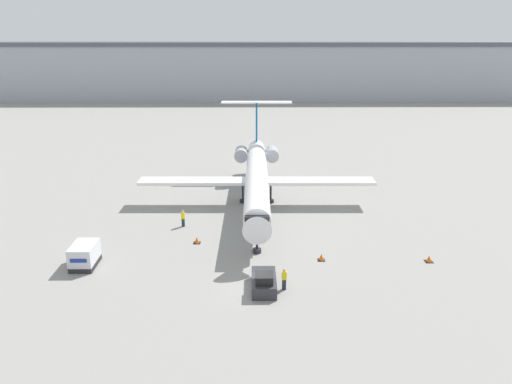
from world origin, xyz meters
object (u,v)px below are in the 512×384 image
at_px(traffic_cone_right, 321,257).
at_px(luggage_cart, 84,255).
at_px(worker_by_wing, 183,218).
at_px(traffic_cone_left, 197,240).
at_px(worker_near_tug, 284,278).
at_px(pushback_tug, 264,282).
at_px(traffic_cone_mid, 429,259).
at_px(airplane_main, 257,176).

bearing_deg(traffic_cone_right, luggage_cart, -177.45).
bearing_deg(worker_by_wing, traffic_cone_left, -66.57).
bearing_deg(worker_near_tug, luggage_cart, 165.74).
bearing_deg(luggage_cart, pushback_tug, -15.23).
xyz_separation_m(worker_near_tug, traffic_cone_mid, (13.49, 4.99, -0.71)).
bearing_deg(luggage_cart, traffic_cone_left, 27.65).
relative_size(luggage_cart, worker_by_wing, 1.74).
xyz_separation_m(airplane_main, traffic_cone_right, (5.75, -15.58, -3.24)).
distance_m(worker_near_tug, traffic_cone_right, 6.60).
distance_m(worker_near_tug, worker_by_wing, 17.03).
bearing_deg(traffic_cone_left, traffic_cone_mid, -11.53).
relative_size(airplane_main, luggage_cart, 10.14).
bearing_deg(airplane_main, worker_by_wing, -138.08).
relative_size(airplane_main, worker_near_tug, 17.26).
bearing_deg(traffic_cone_right, traffic_cone_mid, -2.30).
xyz_separation_m(luggage_cart, worker_by_wing, (7.51, 9.38, -0.06)).
bearing_deg(worker_by_wing, airplane_main, 41.92).
height_order(luggage_cart, worker_by_wing, luggage_cart).
distance_m(luggage_cart, traffic_cone_left, 10.67).
bearing_deg(luggage_cart, traffic_cone_right, 2.55).
bearing_deg(traffic_cone_right, worker_by_wing, 148.39).
bearing_deg(pushback_tug, airplane_main, 91.01).
distance_m(luggage_cart, worker_near_tug, 18.02).
distance_m(airplane_main, traffic_cone_right, 16.92).
bearing_deg(airplane_main, traffic_cone_mid, -45.87).
xyz_separation_m(traffic_cone_right, traffic_cone_mid, (9.74, -0.39, -0.03)).
distance_m(airplane_main, traffic_cone_mid, 22.49).
height_order(worker_near_tug, traffic_cone_right, worker_near_tug).
bearing_deg(traffic_cone_mid, worker_by_wing, 159.37).
xyz_separation_m(airplane_main, pushback_tug, (0.37, -20.83, -2.92)).
relative_size(airplane_main, traffic_cone_mid, 46.03).
relative_size(worker_near_tug, worker_by_wing, 1.02).
xyz_separation_m(luggage_cart, traffic_cone_left, (9.43, 4.94, -0.72)).
relative_size(traffic_cone_left, traffic_cone_mid, 0.98).
relative_size(pushback_tug, luggage_cart, 1.28).
distance_m(pushback_tug, traffic_cone_right, 7.53).
distance_m(airplane_main, traffic_cone_left, 13.45).
relative_size(traffic_cone_left, traffic_cone_right, 1.04).
distance_m(worker_by_wing, traffic_cone_right, 16.11).
height_order(worker_near_tug, traffic_cone_mid, worker_near_tug).
height_order(airplane_main, worker_near_tug, airplane_main).
relative_size(luggage_cart, traffic_cone_left, 4.63).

